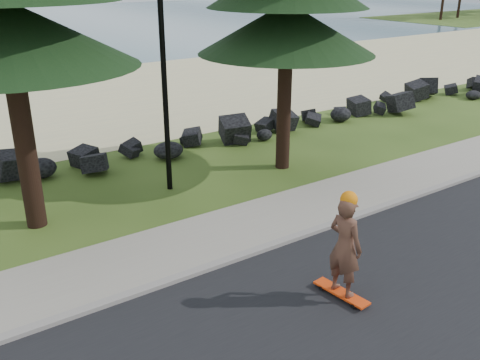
# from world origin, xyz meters

# --- Properties ---
(ground) EXTENTS (160.00, 160.00, 0.00)m
(ground) POSITION_xyz_m (0.00, 0.00, 0.00)
(ground) COLOR #304816
(ground) RESTS_ON ground
(road) EXTENTS (160.00, 7.00, 0.02)m
(road) POSITION_xyz_m (0.00, -4.50, 0.01)
(road) COLOR black
(road) RESTS_ON ground
(kerb) EXTENTS (160.00, 0.20, 0.10)m
(kerb) POSITION_xyz_m (0.00, -0.90, 0.05)
(kerb) COLOR gray
(kerb) RESTS_ON ground
(sidewalk) EXTENTS (160.00, 2.00, 0.08)m
(sidewalk) POSITION_xyz_m (0.00, 0.20, 0.04)
(sidewalk) COLOR gray
(sidewalk) RESTS_ON ground
(beach_sand) EXTENTS (160.00, 15.00, 0.01)m
(beach_sand) POSITION_xyz_m (0.00, 14.50, 0.01)
(beach_sand) COLOR beige
(beach_sand) RESTS_ON ground
(seawall_boulders) EXTENTS (60.00, 2.40, 1.10)m
(seawall_boulders) POSITION_xyz_m (0.00, 5.60, 0.00)
(seawall_boulders) COLOR black
(seawall_boulders) RESTS_ON ground
(lamp_post) EXTENTS (0.25, 0.14, 8.14)m
(lamp_post) POSITION_xyz_m (0.00, 3.20, 4.13)
(lamp_post) COLOR black
(lamp_post) RESTS_ON ground
(skateboarder) EXTENTS (0.50, 1.12, 2.04)m
(skateboarder) POSITION_xyz_m (0.15, -3.04, 1.03)
(skateboarder) COLOR #E93D0D
(skateboarder) RESTS_ON ground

